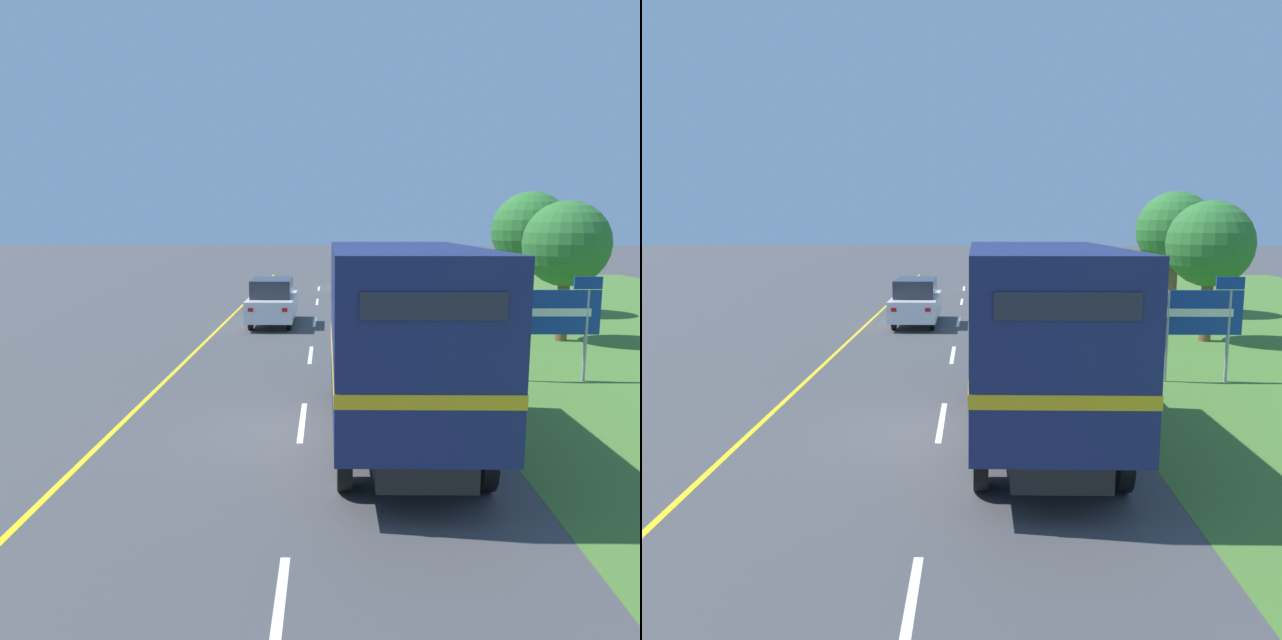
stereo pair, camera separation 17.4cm
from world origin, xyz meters
TOP-DOWN VIEW (x-y plane):
  - ground_plane at (0.00, 0.00)m, footprint 200.00×200.00m
  - edge_line_yellow at (-3.70, 10.49)m, footprint 0.12×54.56m
  - centre_dash_nearest at (0.00, -6.00)m, footprint 0.12×2.60m
  - centre_dash_near at (0.00, 0.60)m, footprint 0.12×2.60m
  - centre_dash_mid_a at (0.00, 7.20)m, footprint 0.12×2.60m
  - centre_dash_mid_b at (0.00, 13.80)m, footprint 0.12×2.60m
  - centre_dash_far at (0.00, 20.40)m, footprint 0.12×2.60m
  - centre_dash_farthest at (0.00, 27.00)m, footprint 0.12×2.60m
  - horse_trailer_truck at (1.85, -0.30)m, footprint 2.51×8.05m
  - lead_car_white at (-1.68, 13.03)m, footprint 1.80×4.36m
  - lead_car_white_ahead at (2.01, 27.72)m, footprint 1.80×4.35m
  - highway_sign at (6.42, 4.01)m, footprint 2.22×0.09m
  - roadside_tree_near at (8.67, 9.67)m, footprint 2.92×2.92m
  - roadside_tree_mid at (9.65, 16.55)m, footprint 3.45×3.45m

SIDE VIEW (x-z plane):
  - ground_plane at x=0.00m, z-range 0.00..0.00m
  - edge_line_yellow at x=-3.70m, z-range 0.00..0.01m
  - centre_dash_nearest at x=0.00m, z-range 0.00..0.01m
  - centre_dash_near at x=0.00m, z-range 0.00..0.01m
  - centre_dash_mid_a at x=0.00m, z-range 0.00..0.01m
  - centre_dash_mid_b at x=0.00m, z-range 0.00..0.01m
  - centre_dash_far at x=0.00m, z-range 0.00..0.01m
  - centre_dash_farthest at x=0.00m, z-range 0.00..0.01m
  - lead_car_white at x=-1.68m, z-range 0.01..1.88m
  - lead_car_white_ahead at x=2.01m, z-range 0.00..2.06m
  - highway_sign at x=6.42m, z-range 0.38..3.10m
  - horse_trailer_truck at x=1.85m, z-range 0.20..3.85m
  - roadside_tree_near at x=8.67m, z-range 0.92..5.74m
  - roadside_tree_mid at x=9.65m, z-range 0.98..6.45m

